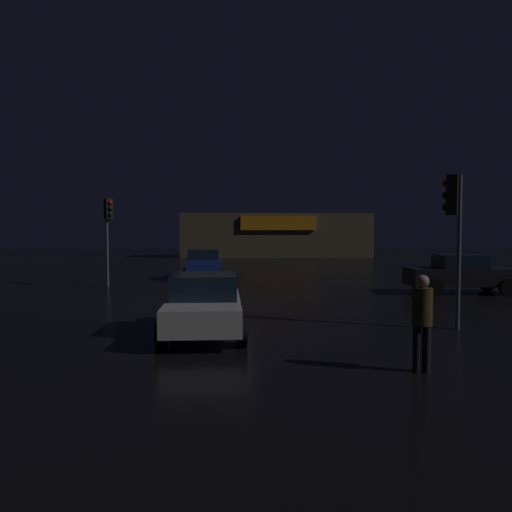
# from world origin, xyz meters

# --- Properties ---
(ground_plane) EXTENTS (120.00, 120.00, 0.00)m
(ground_plane) POSITION_xyz_m (0.00, 0.00, 0.00)
(ground_plane) COLOR black
(store_building) EXTENTS (19.23, 6.56, 4.43)m
(store_building) POSITION_xyz_m (5.52, 33.36, 2.22)
(store_building) COLOR brown
(store_building) RESTS_ON ground
(traffic_signal_main) EXTENTS (0.43, 0.41, 3.83)m
(traffic_signal_main) POSITION_xyz_m (6.03, -4.84, 2.94)
(traffic_signal_main) COLOR #595B60
(traffic_signal_main) RESTS_ON ground
(traffic_signal_opposite) EXTENTS (0.42, 0.43, 3.94)m
(traffic_signal_opposite) POSITION_xyz_m (-4.86, 5.35, 2.97)
(traffic_signal_opposite) COLOR #595B60
(traffic_signal_opposite) RESTS_ON ground
(car_near) EXTENTS (2.07, 3.89, 1.58)m
(car_near) POSITION_xyz_m (-0.80, 8.62, 0.82)
(car_near) COLOR navy
(car_near) RESTS_ON ground
(car_far) EXTENTS (4.38, 2.18, 1.55)m
(car_far) POSITION_xyz_m (9.80, 2.06, 0.78)
(car_far) COLOR black
(car_far) RESTS_ON ground
(car_crossing) EXTENTS (1.88, 3.87, 1.42)m
(car_crossing) POSITION_xyz_m (-0.11, -5.12, 0.72)
(car_crossing) COLOR silver
(car_crossing) RESTS_ON ground
(pedestrian) EXTENTS (0.40, 0.40, 1.68)m
(pedestrian) POSITION_xyz_m (3.73, -8.45, 0.97)
(pedestrian) COLOR black
(pedestrian) RESTS_ON ground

